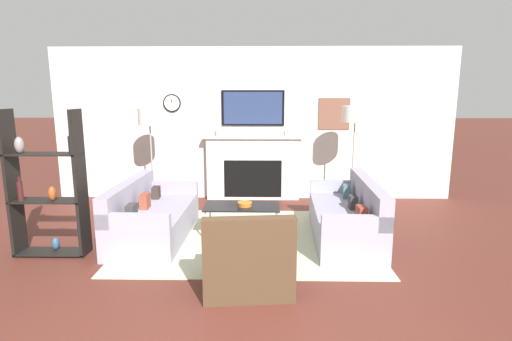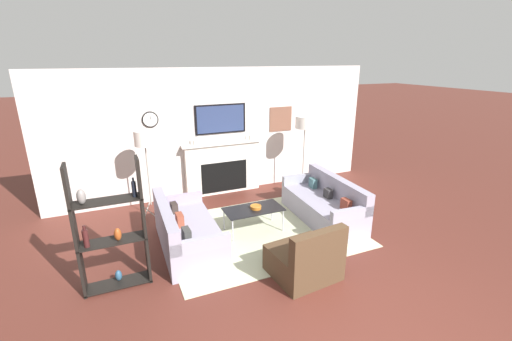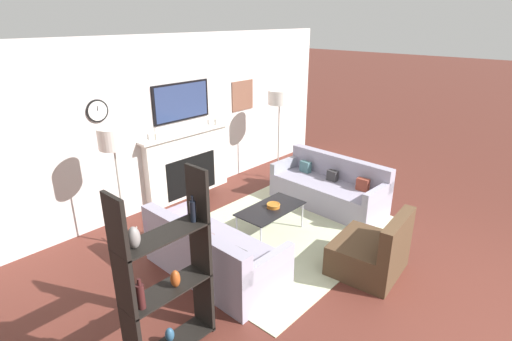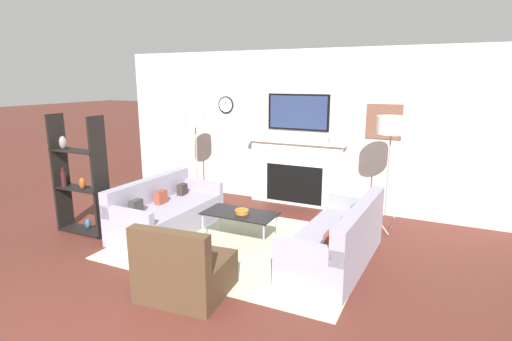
{
  "view_description": "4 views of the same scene",
  "coord_description": "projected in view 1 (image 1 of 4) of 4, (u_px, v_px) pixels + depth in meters",
  "views": [
    {
      "loc": [
        0.19,
        -2.26,
        1.89
      ],
      "look_at": [
        0.08,
        3.37,
        0.81
      ],
      "focal_mm": 28.0,
      "sensor_mm": 36.0,
      "label": 1
    },
    {
      "loc": [
        -2.19,
        -2.05,
        2.88
      ],
      "look_at": [
        0.14,
        3.31,
        0.95
      ],
      "focal_mm": 24.0,
      "sensor_mm": 36.0,
      "label": 2
    },
    {
      "loc": [
        -3.98,
        -0.34,
        2.94
      ],
      "look_at": [
        0.13,
        3.36,
        0.8
      ],
      "focal_mm": 28.0,
      "sensor_mm": 36.0,
      "label": 3
    },
    {
      "loc": [
        2.34,
        -1.7,
        2.21
      ],
      "look_at": [
        0.06,
        3.06,
        0.99
      ],
      "focal_mm": 28.0,
      "sensor_mm": 36.0,
      "label": 4
    }
  ],
  "objects": [
    {
      "name": "fireplace_wall",
      "position": [
        253.0,
        132.0,
        7.17
      ],
      "size": [
        7.17,
        0.28,
        2.7
      ],
      "color": "silver",
      "rests_on": "ground_plane"
    },
    {
      "name": "area_rug",
      "position": [
        249.0,
        238.0,
        5.32
      ],
      "size": [
        3.19,
        2.47,
        0.01
      ],
      "color": "beige",
      "rests_on": "ground_plane"
    },
    {
      "name": "couch_left",
      "position": [
        152.0,
        218.0,
        5.29
      ],
      "size": [
        0.87,
        1.77,
        0.76
      ],
      "color": "#9590A4",
      "rests_on": "ground_plane"
    },
    {
      "name": "couch_right",
      "position": [
        347.0,
        218.0,
        5.24
      ],
      "size": [
        0.85,
        1.91,
        0.79
      ],
      "color": "#9590A4",
      "rests_on": "ground_plane"
    },
    {
      "name": "armchair",
      "position": [
        248.0,
        263.0,
        3.9
      ],
      "size": [
        0.92,
        0.85,
        0.81
      ],
      "color": "#4A3422",
      "rests_on": "ground_plane"
    },
    {
      "name": "coffee_table",
      "position": [
        242.0,
        208.0,
        5.33
      ],
      "size": [
        1.0,
        0.52,
        0.42
      ],
      "color": "black",
      "rests_on": "ground_plane"
    },
    {
      "name": "decorative_bowl",
      "position": [
        245.0,
        204.0,
        5.31
      ],
      "size": [
        0.19,
        0.19,
        0.06
      ],
      "color": "#B9651F",
      "rests_on": "coffee_table"
    },
    {
      "name": "floor_lamp_left",
      "position": [
        150.0,
        118.0,
        6.41
      ],
      "size": [
        0.36,
        0.36,
        1.67
      ],
      "color": "#9E998E",
      "rests_on": "ground_plane"
    },
    {
      "name": "floor_lamp_right",
      "position": [
        355.0,
        116.0,
        6.34
      ],
      "size": [
        0.41,
        0.41,
        1.71
      ],
      "color": "#9E998E",
      "rests_on": "ground_plane"
    },
    {
      "name": "shelf_unit",
      "position": [
        46.0,
        188.0,
        4.64
      ],
      "size": [
        0.84,
        0.28,
        1.72
      ],
      "color": "black",
      "rests_on": "ground_plane"
    }
  ]
}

